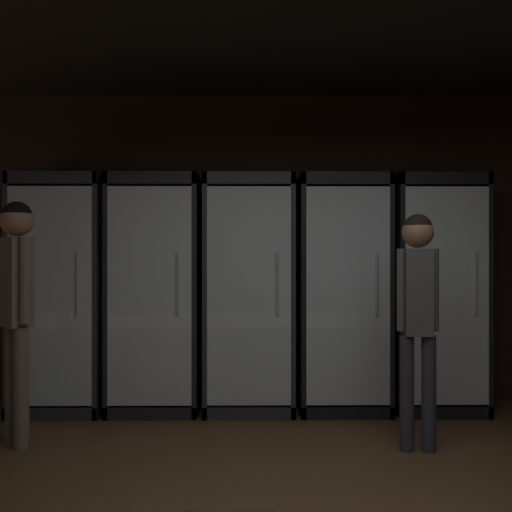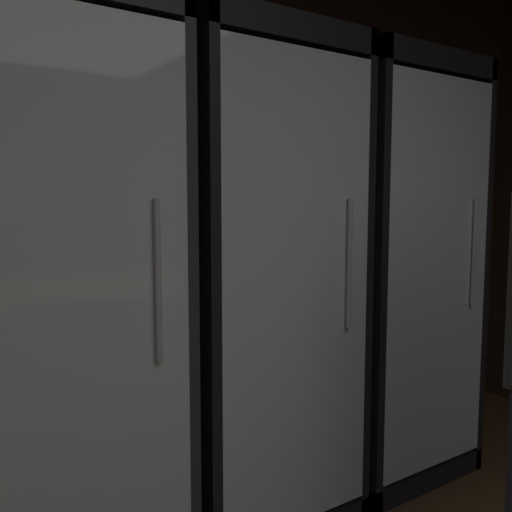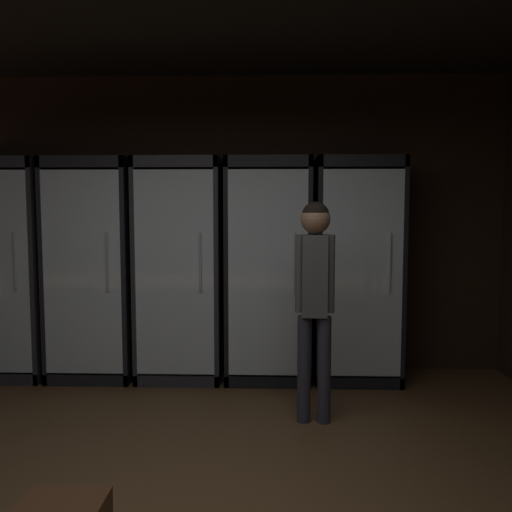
% 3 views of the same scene
% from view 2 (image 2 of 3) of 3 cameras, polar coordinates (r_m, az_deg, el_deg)
% --- Properties ---
extents(wall_back, '(6.00, 0.06, 2.80)m').
position_cam_2_polar(wall_back, '(2.41, -12.95, 6.92)').
color(wall_back, black).
rests_on(wall_back, ground).
extents(cooler_center, '(0.75, 0.65, 2.00)m').
position_cam_2_polar(cooler_center, '(2.02, -20.31, -5.15)').
color(cooler_center, '#2B2B30').
rests_on(cooler_center, ground).
extents(cooler_right, '(0.75, 0.65, 2.00)m').
position_cam_2_polar(cooler_right, '(2.34, -0.96, -3.38)').
color(cooler_right, black).
rests_on(cooler_right, ground).
extents(cooler_far_right, '(0.75, 0.65, 2.00)m').
position_cam_2_polar(cooler_far_right, '(2.86, 12.48, -1.82)').
color(cooler_far_right, black).
rests_on(cooler_far_right, ground).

